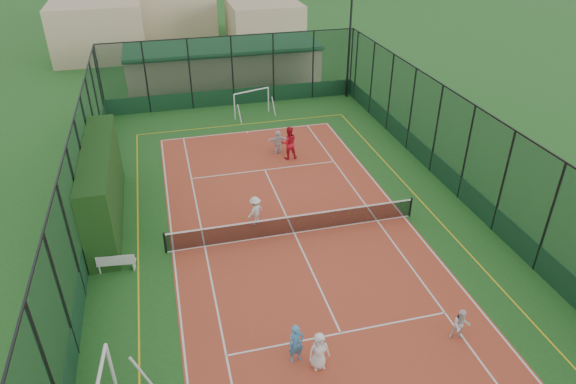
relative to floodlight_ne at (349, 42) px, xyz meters
name	(u,v)px	position (x,y,z in m)	size (l,w,h in m)	color
ground	(294,233)	(-8.60, -16.60, -4.12)	(300.00, 300.00, 0.00)	#26561D
court_slab	(294,233)	(-8.60, -16.60, -4.12)	(11.17, 23.97, 0.01)	#A43F24
tennis_net	(294,224)	(-8.60, -16.60, -3.59)	(11.67, 0.12, 1.06)	black
perimeter_fence	(295,186)	(-8.60, -16.60, -1.62)	(18.12, 34.12, 5.00)	black
floodlight_ne	(349,42)	(0.00, 0.00, 0.00)	(0.60, 0.26, 8.25)	black
clubhouse	(223,64)	(-8.60, 5.40, -2.55)	(15.20, 7.20, 3.15)	tan
hedge_left	(103,186)	(-16.90, -13.19, -2.29)	(1.26, 8.40, 3.68)	black
white_bench	(116,262)	(-16.40, -17.33, -3.69)	(1.55, 0.43, 0.87)	white
futsal_goal_far	(252,103)	(-7.72, -1.98, -3.23)	(2.77, 0.80, 1.79)	white
child_near_left	(319,351)	(-9.82, -24.20, -3.39)	(0.71, 0.46, 1.44)	white
child_near_mid	(296,344)	(-10.46, -23.75, -3.37)	(0.55, 0.36, 1.50)	#4B97D4
child_near_right	(461,325)	(-4.67, -24.25, -3.48)	(0.62, 0.48, 1.27)	silver
child_far_left	(255,211)	(-10.17, -15.40, -3.39)	(0.94, 0.54, 1.46)	white
child_far_right	(278,143)	(-7.38, -8.34, -3.41)	(0.82, 0.34, 1.40)	silver
child_far_back	(278,140)	(-7.27, -7.88, -3.48)	(1.18, 0.38, 1.27)	white
coach	(289,143)	(-6.92, -9.11, -3.12)	(0.96, 0.75, 1.98)	red
tennis_balls	(309,216)	(-7.54, -15.40, -4.08)	(5.20, 1.16, 0.07)	#CCE033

